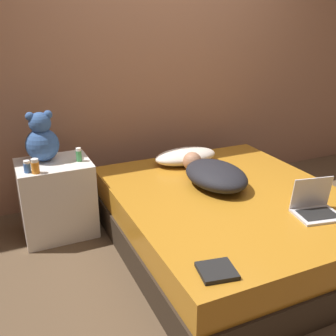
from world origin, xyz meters
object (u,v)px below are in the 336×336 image
Objects in this scene: person_lying at (214,174)px; bottle_green at (79,155)px; teddy_bear at (42,139)px; bottle_orange at (35,166)px; book at (217,271)px; pillow at (186,156)px; laptop at (315,206)px; bottle_blue at (27,167)px.

person_lying is 1.04m from bottle_green.
bottle_green reaches higher than person_lying.
teddy_bear is (-1.16, 0.60, 0.25)m from person_lying.
bottle_orange reaches higher than person_lying.
pillow is at bearing 68.99° from book.
bottle_green is (0.24, -0.13, -0.12)m from teddy_bear.
bottle_green reaches higher than book.
person_lying is 1.12m from book.
person_lying is at bearing -27.43° from teddy_bear.
teddy_bear is 1.83× the size of book.
pillow is at bearing 117.13° from laptop.
bottle_green is (-0.93, -0.03, 0.16)m from pillow.
bottle_green reaches higher than pillow.
book is (-0.57, -1.47, -0.05)m from pillow.
person_lying is 1.31m from bottle_orange.
bottle_orange is at bearing -173.31° from pillow.
pillow is 1.47× the size of teddy_bear.
teddy_bear is at bearing 69.79° from bottle_orange.
teddy_bear reaches higher than bottle_blue.
teddy_bear is (-1.52, 1.29, 0.29)m from laptop.
teddy_bear is 3.59× the size of bottle_orange.
teddy_bear is at bearing 55.70° from bottle_blue.
bottle_orange is at bearing 117.76° from book.
bottle_green is at bearing 148.65° from laptop.
person_lying is 8.35× the size of bottle_blue.
bottle_green is (0.39, 0.08, 0.01)m from bottle_blue.
pillow is at bearing 6.69° from bottle_orange.
laptop is at bearing -40.39° from teddy_bear.
teddy_bear reaches higher than bottle_orange.
pillow is 0.50m from person_lying.
teddy_bear is 3.64× the size of bottle_green.
laptop is 1.53× the size of book.
laptop is at bearing -64.67° from person_lying.
laptop is at bearing -73.78° from pillow.
bottle_orange is at bearing 157.99° from laptop.
pillow is 1.75× the size of laptop.
book is at bearing -62.24° from bottle_orange.
person_lying is 1.33m from teddy_bear.
bottle_green is (-1.28, 1.16, 0.17)m from laptop.
book is at bearing -61.24° from bottle_blue.
teddy_bear reaches higher than pillow.
book is (0.36, -1.44, -0.21)m from bottle_green.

